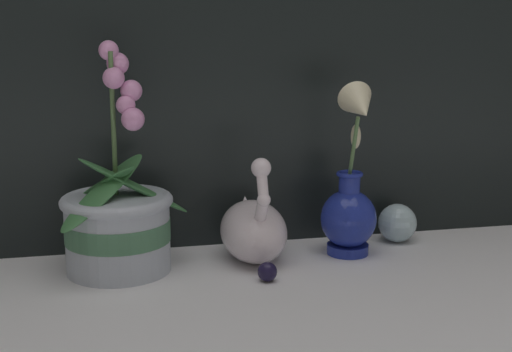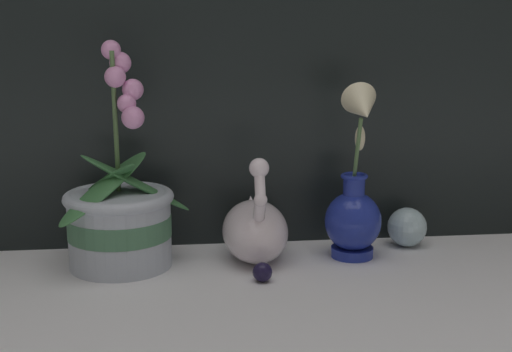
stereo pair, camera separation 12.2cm
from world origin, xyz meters
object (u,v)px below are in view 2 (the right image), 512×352
(swan_figurine, at_px, (254,228))
(glass_sphere, at_px, (407,227))
(blue_vase, at_px, (355,204))
(orchid_potted_plant, at_px, (120,217))

(swan_figurine, bearing_deg, glass_sphere, 8.80)
(swan_figurine, distance_m, blue_vase, 0.18)
(glass_sphere, bearing_deg, swan_figurine, -171.20)
(swan_figurine, distance_m, glass_sphere, 0.30)
(blue_vase, bearing_deg, swan_figurine, 176.56)
(swan_figurine, bearing_deg, blue_vase, -3.44)
(blue_vase, bearing_deg, glass_sphere, 25.64)
(orchid_potted_plant, height_order, blue_vase, orchid_potted_plant)
(orchid_potted_plant, bearing_deg, blue_vase, -0.58)
(swan_figurine, height_order, blue_vase, blue_vase)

